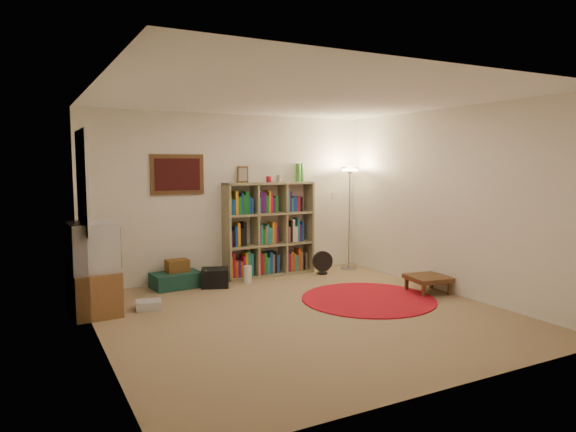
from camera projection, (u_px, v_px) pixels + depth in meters
name	position (u px, v px, depth m)	size (l,w,h in m)	color
room	(298.00, 207.00, 5.89)	(4.54, 4.54, 2.54)	#8B7151
bookshelf	(267.00, 230.00, 8.08)	(1.47, 0.44, 1.76)	#89805B
floor_lamp	(350.00, 185.00, 8.43)	(0.35, 0.35, 1.70)	#B9B8BD
floor_fan	(323.00, 263.00, 8.15)	(0.33, 0.20, 0.37)	black
tv_stand	(93.00, 270.00, 6.01)	(0.57, 0.77, 1.08)	brown
dvd_box	(149.00, 305.00, 6.23)	(0.34, 0.30, 0.10)	silver
suitcase	(176.00, 280.00, 7.29)	(0.70, 0.49, 0.21)	#14372E
wicker_basket	(177.00, 266.00, 7.32)	(0.32, 0.24, 0.18)	brown
duffel_bag	(215.00, 278.00, 7.33)	(0.47, 0.43, 0.26)	black
paper_towel	(248.00, 274.00, 7.60)	(0.15, 0.15, 0.25)	white
red_rug	(368.00, 299.00, 6.66)	(1.74, 1.74, 0.02)	maroon
side_table	(428.00, 279.00, 6.99)	(0.57, 0.57, 0.23)	#482D19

